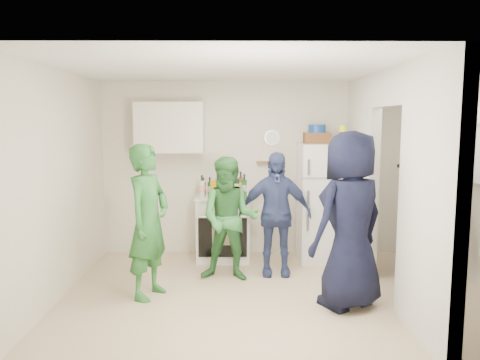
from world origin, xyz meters
name	(u,v)px	position (x,y,z in m)	size (l,w,h in m)	color
floor	(278,294)	(0.00, 0.00, 0.00)	(4.80, 4.80, 0.00)	#CDB390
wall_back	(268,169)	(0.00, 1.70, 1.25)	(4.80, 4.80, 0.00)	silver
wall_front	(301,216)	(0.00, -1.70, 1.25)	(4.80, 4.80, 0.00)	silver
wall_left	(60,185)	(-2.40, 0.00, 1.25)	(3.40, 3.40, 0.00)	silver
ceiling	(280,68)	(0.00, 0.00, 2.50)	(4.80, 4.80, 0.00)	white
partition_pier_back	(361,173)	(1.20, 1.10, 1.25)	(0.12, 1.20, 2.50)	silver
partition_pier_front	(429,202)	(1.20, -1.10, 1.25)	(0.12, 1.20, 2.50)	silver
partition_header	(392,87)	(1.20, 0.00, 2.30)	(0.12, 1.00, 0.40)	silver
stove	(223,228)	(-0.65, 1.37, 0.45)	(0.75, 0.63, 0.90)	white
upper_cabinet	(170,127)	(-1.40, 1.52, 1.85)	(0.95, 0.34, 0.70)	silver
fridge	(323,202)	(0.74, 1.34, 0.82)	(0.67, 0.65, 1.63)	white
wicker_basket	(317,138)	(0.64, 1.39, 1.71)	(0.35, 0.25, 0.15)	brown
blue_bowl	(317,129)	(0.64, 1.39, 1.84)	(0.24, 0.24, 0.11)	navy
yellow_cup_stack_top	(342,135)	(0.96, 1.24, 1.76)	(0.09, 0.09, 0.25)	#F8FF15
wall_clock	(272,138)	(0.05, 1.68, 1.70)	(0.22, 0.22, 0.03)	white
spice_shelf	(269,162)	(0.00, 1.65, 1.35)	(0.35, 0.08, 0.03)	olive
yellow_cup_stack_stove	(214,190)	(-0.77, 1.15, 1.03)	(0.09, 0.09, 0.25)	gold
red_cup	(239,194)	(-0.43, 1.17, 0.96)	(0.09, 0.09, 0.12)	red
person_green_left	(149,221)	(-1.43, -0.04, 0.85)	(0.62, 0.41, 1.70)	#317C39
person_green_center	(230,219)	(-0.55, 0.51, 0.76)	(0.74, 0.57, 1.51)	#3D8C45
person_denim	(275,214)	(0.02, 0.71, 0.78)	(0.91, 0.38, 1.56)	#374079
person_navy	(350,220)	(0.71, -0.34, 0.92)	(0.90, 0.59, 1.85)	black
person_nook	(420,217)	(1.72, 0.38, 0.81)	(1.05, 0.60, 1.62)	black
bottle_a	(203,186)	(-0.94, 1.50, 1.02)	(0.08, 0.08, 0.24)	brown
bottle_b	(210,187)	(-0.83, 1.31, 1.04)	(0.06, 0.06, 0.28)	#1B4A18
bottle_c	(217,183)	(-0.74, 1.51, 1.06)	(0.06, 0.06, 0.32)	#AAB4B8
bottle_d	(225,187)	(-0.62, 1.31, 1.03)	(0.08, 0.08, 0.26)	brown
bottle_e	(231,184)	(-0.54, 1.57, 1.04)	(0.07, 0.07, 0.28)	#ABB2BD
bottle_f	(237,184)	(-0.46, 1.37, 1.06)	(0.07, 0.07, 0.33)	#12331D
bottle_g	(241,183)	(-0.40, 1.50, 1.06)	(0.06, 0.06, 0.33)	brown
bottle_h	(202,186)	(-0.94, 1.25, 1.06)	(0.08, 0.08, 0.31)	silver
bottle_i	(227,184)	(-0.60, 1.46, 1.06)	(0.08, 0.08, 0.33)	#57270F
bottle_j	(244,186)	(-0.36, 1.27, 1.06)	(0.07, 0.07, 0.32)	#1E5A20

